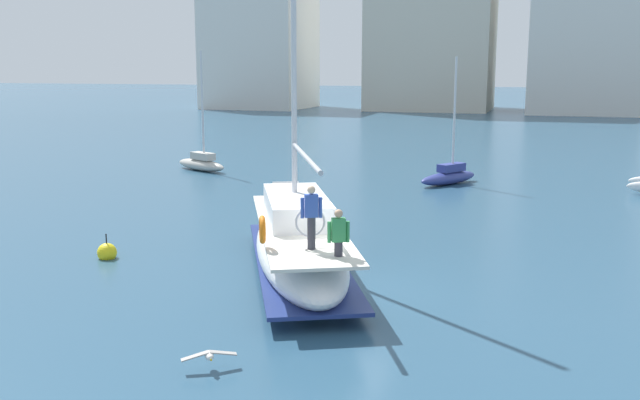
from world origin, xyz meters
The scene contains 7 objects.
ground_plane centered at (0.00, 0.00, 0.00)m, with size 400.00×400.00×0.00m, color #284C66.
main_sailboat centered at (-1.58, 1.03, 0.90)m, with size 6.23×9.72×12.26m.
moored_sloop_far centered at (-13.58, 18.74, 0.48)m, with size 4.03×2.69×6.75m.
moored_catamaran centered at (0.58, 18.14, 0.47)m, with size 2.94×3.82×6.36m.
seagull centered at (-1.10, -5.76, 0.30)m, with size 0.98×0.73×0.17m.
mooring_buoy centered at (-7.79, 0.77, 0.18)m, with size 0.60×0.60×0.90m.
waterfront_buildings centered at (0.91, 80.80, 11.96)m, with size 83.49×18.73×26.41m.
Camera 1 is at (4.82, -17.52, 5.85)m, focal length 39.64 mm.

